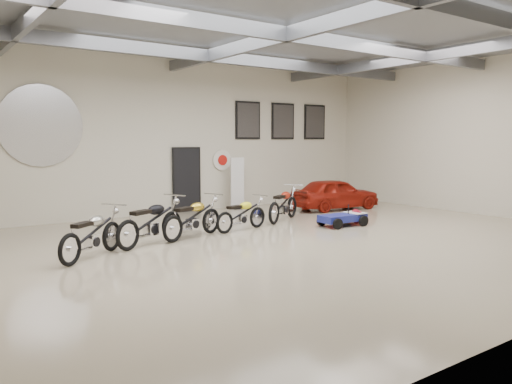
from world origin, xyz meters
TOP-DOWN VIEW (x-y plane):
  - floor at (0.00, 0.00)m, footprint 16.00×12.00m
  - ceiling at (0.00, 0.00)m, footprint 16.00×12.00m
  - back_wall at (0.00, 6.00)m, footprint 16.00×0.02m
  - right_wall at (8.00, 0.00)m, footprint 0.02×12.00m
  - ceiling_beams at (0.00, 0.00)m, footprint 15.80×11.80m
  - door at (0.50, 5.95)m, footprint 0.92×0.08m
  - logo_plaque at (-4.00, 5.95)m, footprint 2.30×0.06m
  - poster_left at (3.00, 5.96)m, footprint 1.05×0.08m
  - poster_mid at (4.60, 5.96)m, footprint 1.05×0.08m
  - poster_right at (6.20, 5.96)m, footprint 1.05×0.08m
  - oil_sign at (1.90, 5.95)m, footprint 0.72×0.10m
  - banner_stand at (2.24, 5.50)m, footprint 0.52×0.26m
  - motorcycle_silver at (-4.15, 1.12)m, footprint 1.95×1.69m
  - motorcycle_black at (-2.64, 1.65)m, footprint 2.20×1.50m
  - motorcycle_gold at (-1.47, 1.82)m, footprint 2.09×1.28m
  - motorcycle_yellow at (0.05, 1.94)m, footprint 1.84×0.90m
  - motorcycle_red at (1.96, 2.57)m, footprint 2.05×1.53m
  - go_kart at (2.90, 0.90)m, footprint 1.73×0.85m
  - vintage_car at (4.98, 3.49)m, footprint 1.61×3.30m

SIDE VIEW (x-z plane):
  - floor at x=0.00m, z-range -0.01..0.01m
  - go_kart at x=2.90m, z-range 0.00..0.61m
  - motorcycle_yellow at x=0.05m, z-range 0.00..0.92m
  - motorcycle_silver at x=-4.15m, z-range 0.00..1.03m
  - motorcycle_gold at x=-1.47m, z-range 0.00..1.04m
  - motorcycle_red at x=1.96m, z-range 0.00..1.04m
  - vintage_car at x=4.98m, z-range 0.00..1.08m
  - motorcycle_black at x=-2.64m, z-range 0.00..1.10m
  - banner_stand at x=2.24m, z-range 0.00..1.82m
  - door at x=0.50m, z-range 0.00..2.10m
  - oil_sign at x=1.90m, z-range 1.34..2.06m
  - back_wall at x=0.00m, z-range 0.00..5.00m
  - right_wall at x=8.00m, z-range 0.00..5.00m
  - logo_plaque at x=-4.00m, z-range 2.22..3.38m
  - poster_left at x=3.00m, z-range 2.42..3.78m
  - poster_mid at x=4.60m, z-range 2.42..3.78m
  - poster_right at x=6.20m, z-range 2.42..3.78m
  - ceiling_beams at x=0.00m, z-range 4.59..4.91m
  - ceiling at x=0.00m, z-range 5.00..5.00m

